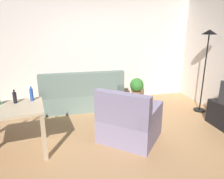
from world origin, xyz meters
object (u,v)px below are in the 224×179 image
object	(u,v)px
armchair	(129,122)
bottle_blue	(32,95)
potted_plant	(137,87)
couch	(82,96)
torchiere_lamp	(207,49)
bottle_dark	(15,97)

from	to	relation	value
armchair	bottle_blue	size ratio (longest dim) A/B	5.35
potted_plant	armchair	distance (m)	2.11
couch	bottle_blue	bearing A→B (deg)	57.80
torchiere_lamp	bottle_dark	xyz separation A→B (m)	(-3.74, -0.68, -0.56)
couch	bottle_dark	size ratio (longest dim) A/B	8.78
torchiere_lamp	bottle_blue	xyz separation A→B (m)	(-3.51, -0.63, -0.55)
potted_plant	bottle_dark	world-z (taller)	bottle_dark
torchiere_lamp	armchair	xyz separation A→B (m)	(-1.99, -0.84, -1.09)
couch	potted_plant	distance (m)	1.50
potted_plant	bottle_blue	bearing A→B (deg)	-143.77
torchiere_lamp	couch	bearing A→B (deg)	163.29
torchiere_lamp	potted_plant	size ratio (longest dim) A/B	3.18
potted_plant	bottle_blue	size ratio (longest dim) A/B	2.48
potted_plant	bottle_dark	xyz separation A→B (m)	(-2.59, -1.78, 0.52)
potted_plant	bottle_blue	xyz separation A→B (m)	(-2.36, -1.73, 0.53)
bottle_dark	armchair	bearing A→B (deg)	-5.23
torchiere_lamp	bottle_dark	distance (m)	3.84
couch	torchiere_lamp	xyz separation A→B (m)	(2.62, -0.79, 1.11)
potted_plant	couch	bearing A→B (deg)	-167.98
torchiere_lamp	potted_plant	distance (m)	1.92
torchiere_lamp	potted_plant	xyz separation A→B (m)	(-1.15, 1.10, -1.08)
potted_plant	armchair	bearing A→B (deg)	-113.42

